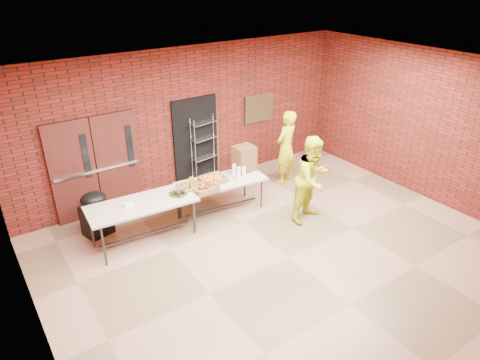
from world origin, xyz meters
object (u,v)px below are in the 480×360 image
wire_rack (205,152)px  table_right (221,183)px  covered_grill (96,213)px  volunteer_man (313,179)px  table_left (142,206)px  coffee_dispenser (244,158)px  volunteer_woman (286,147)px

wire_rack → table_right: bearing=-116.1°
covered_grill → volunteer_man: size_ratio=0.50×
table_left → volunteer_man: (3.12, -1.18, 0.15)m
wire_rack → volunteer_man: size_ratio=0.94×
covered_grill → volunteer_man: volunteer_man is taller
coffee_dispenser → covered_grill: bearing=169.6°
wire_rack → table_left: (-2.13, -1.34, -0.10)m
table_left → covered_grill: (-0.66, 0.73, -0.29)m
wire_rack → covered_grill: bearing=-177.0°
table_left → volunteer_woman: (3.75, 0.39, 0.14)m
table_right → covered_grill: 2.51m
table_right → covered_grill: covered_grill is taller
wire_rack → table_right: size_ratio=0.88×
wire_rack → table_right: (-0.39, -1.31, -0.15)m
covered_grill → volunteer_woman: bearing=-18.1°
table_right → volunteer_man: bearing=-35.0°
volunteer_woman → coffee_dispenser: bearing=-8.1°
wire_rack → volunteer_woman: (1.62, -0.96, 0.05)m
wire_rack → coffee_dispenser: bearing=-86.1°
table_right → covered_grill: bearing=170.3°
volunteer_woman → volunteer_man: bearing=50.5°
table_right → volunteer_man: size_ratio=1.07×
table_right → volunteer_woman: volunteer_woman is taller
wire_rack → volunteer_man: 2.71m
volunteer_man → covered_grill: bearing=143.1°
covered_grill → table_left: bearing=-61.5°
covered_grill → wire_rack: bearing=-1.3°
volunteer_man → table_right: bearing=128.5°
wire_rack → table_left: size_ratio=0.83×
table_right → coffee_dispenser: size_ratio=3.48×
table_right → coffee_dispenser: coffee_dispenser is taller
coffee_dispenser → volunteer_man: size_ratio=0.31×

